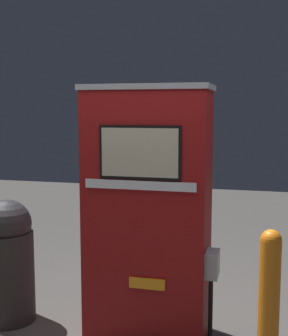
{
  "coord_description": "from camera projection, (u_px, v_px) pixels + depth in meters",
  "views": [
    {
      "loc": [
        0.84,
        -3.08,
        1.72
      ],
      "look_at": [
        0.0,
        0.11,
        1.3
      ],
      "focal_mm": 50.0,
      "sensor_mm": 36.0,
      "label": 1
    }
  ],
  "objects": [
    {
      "name": "trash_bin",
      "position": [
        8.0,
        260.0,
        3.78
      ],
      "size": [
        0.41,
        0.41,
        1.0
      ],
      "color": "#232326",
      "rests_on": "ground_plane"
    },
    {
      "name": "safety_bollard",
      "position": [
        269.0,
        308.0,
        2.81
      ],
      "size": [
        0.13,
        0.13,
        1.02
      ],
      "color": "orange",
      "rests_on": "ground_plane"
    },
    {
      "name": "gas_pump",
      "position": [
        148.0,
        213.0,
        3.48
      ],
      "size": [
        1.01,
        0.48,
        1.89
      ],
      "color": "maroon",
      "rests_on": "ground_plane"
    }
  ]
}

